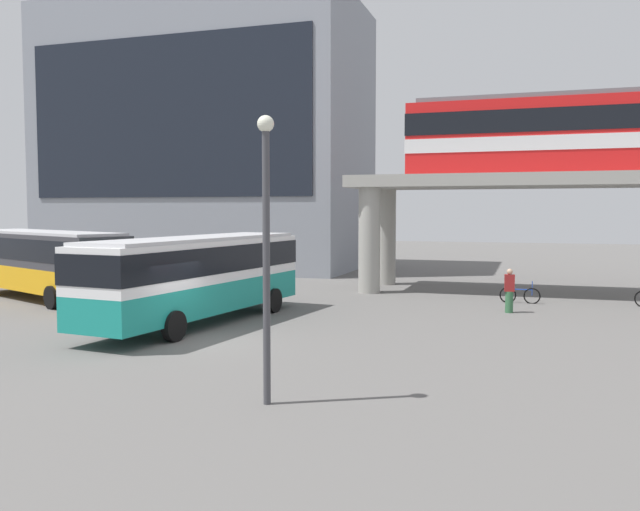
{
  "coord_description": "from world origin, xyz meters",
  "views": [
    {
      "loc": [
        10.07,
        -18.6,
        4.21
      ],
      "look_at": [
        1.18,
        9.1,
        2.2
      ],
      "focal_mm": 37.13,
      "sensor_mm": 36.0,
      "label": 1
    }
  ],
  "objects_px": {
    "station_building": "(208,140)",
    "bus_secondary": "(45,257)",
    "pedestrian_at_kerb": "(509,292)",
    "bus_main": "(198,270)",
    "bicycle_blue": "(520,295)"
  },
  "relations": [
    {
      "from": "station_building",
      "to": "bus_secondary",
      "type": "relative_size",
      "value": 2.03
    },
    {
      "from": "pedestrian_at_kerb",
      "to": "bus_secondary",
      "type": "bearing_deg",
      "value": -173.07
    },
    {
      "from": "bus_main",
      "to": "pedestrian_at_kerb",
      "type": "distance_m",
      "value": 12.6
    },
    {
      "from": "bus_secondary",
      "to": "bicycle_blue",
      "type": "distance_m",
      "value": 21.99
    },
    {
      "from": "station_building",
      "to": "bicycle_blue",
      "type": "distance_m",
      "value": 27.67
    },
    {
      "from": "station_building",
      "to": "bus_main",
      "type": "height_order",
      "value": "station_building"
    },
    {
      "from": "bus_main",
      "to": "station_building",
      "type": "bearing_deg",
      "value": 116.3
    },
    {
      "from": "station_building",
      "to": "bus_secondary",
      "type": "xyz_separation_m",
      "value": [
        1.28,
        -19.0,
        -7.37
      ]
    },
    {
      "from": "station_building",
      "to": "bus_main",
      "type": "relative_size",
      "value": 2.0
    },
    {
      "from": "bus_secondary",
      "to": "pedestrian_at_kerb",
      "type": "distance_m",
      "value": 21.02
    },
    {
      "from": "bus_secondary",
      "to": "bicycle_blue",
      "type": "height_order",
      "value": "bus_secondary"
    },
    {
      "from": "bicycle_blue",
      "to": "bus_main",
      "type": "bearing_deg",
      "value": -140.3
    },
    {
      "from": "station_building",
      "to": "pedestrian_at_kerb",
      "type": "bearing_deg",
      "value": -36.68
    },
    {
      "from": "bus_main",
      "to": "pedestrian_at_kerb",
      "type": "relative_size",
      "value": 6.22
    },
    {
      "from": "pedestrian_at_kerb",
      "to": "bus_main",
      "type": "bearing_deg",
      "value": -150.08
    }
  ]
}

